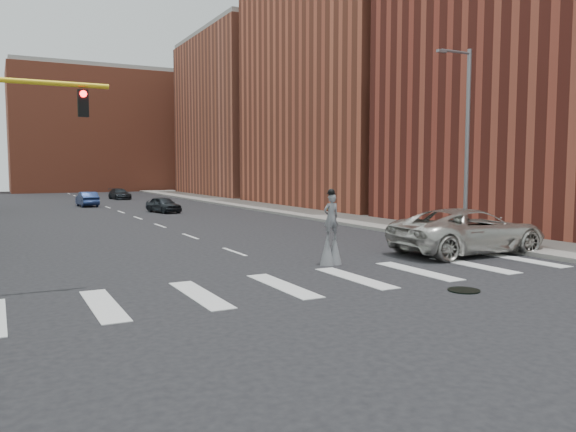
{
  "coord_description": "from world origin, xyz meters",
  "views": [
    {
      "loc": [
        -8.73,
        -13.67,
        3.51
      ],
      "look_at": [
        0.98,
        5.0,
        1.7
      ],
      "focal_mm": 35.0,
      "sensor_mm": 36.0,
      "label": 1
    }
  ],
  "objects": [
    {
      "name": "car_mid",
      "position": [
        -1.43,
        40.24,
        0.67
      ],
      "size": [
        1.63,
        4.13,
        1.34
      ],
      "primitive_type": "imported",
      "rotation": [
        0.0,
        0.0,
        3.2
      ],
      "color": "#15244C",
      "rests_on": "ground"
    },
    {
      "name": "building_mid",
      "position": [
        22.0,
        30.0,
        12.0
      ],
      "size": [
        16.0,
        22.0,
        24.0
      ],
      "primitive_type": "cube",
      "color": "#AB4F35",
      "rests_on": "ground"
    },
    {
      "name": "stilt_performer",
      "position": [
        1.95,
        3.5,
        1.06
      ],
      "size": [
        0.84,
        0.52,
        2.76
      ],
      "rotation": [
        0.0,
        0.0,
        3.15
      ],
      "color": "black",
      "rests_on": "ground"
    },
    {
      "name": "streetlight",
      "position": [
        10.9,
        6.0,
        4.9
      ],
      "size": [
        2.05,
        0.2,
        9.0
      ],
      "color": "slate",
      "rests_on": "ground"
    },
    {
      "name": "building_backdrop",
      "position": [
        6.0,
        78.0,
        9.0
      ],
      "size": [
        26.0,
        14.0,
        18.0
      ],
      "primitive_type": "cube",
      "color": "#AB4F35",
      "rests_on": "ground"
    },
    {
      "name": "building_far",
      "position": [
        22.0,
        54.0,
        10.0
      ],
      "size": [
        16.0,
        22.0,
        20.0
      ],
      "primitive_type": "cube",
      "color": "#AC573F",
      "rests_on": "ground"
    },
    {
      "name": "manhole",
      "position": [
        3.0,
        -2.0,
        0.02
      ],
      "size": [
        0.9,
        0.9,
        0.04
      ],
      "primitive_type": "cylinder",
      "color": "black",
      "rests_on": "ground"
    },
    {
      "name": "sidewalk_right",
      "position": [
        12.5,
        25.0,
        0.09
      ],
      "size": [
        5.0,
        90.0,
        0.18
      ],
      "primitive_type": "cube",
      "color": "gray",
      "rests_on": "ground"
    },
    {
      "name": "car_far",
      "position": [
        3.5,
        50.86,
        0.6
      ],
      "size": [
        2.13,
        4.28,
        1.19
      ],
      "primitive_type": "imported",
      "rotation": [
        0.0,
        0.0,
        0.11
      ],
      "color": "black",
      "rests_on": "ground"
    },
    {
      "name": "ground_plane",
      "position": [
        0.0,
        0.0,
        0.0
      ],
      "size": [
        160.0,
        160.0,
        0.0
      ],
      "primitive_type": "plane",
      "color": "black",
      "rests_on": "ground"
    },
    {
      "name": "suv_crossing",
      "position": [
        8.4,
        3.21,
        0.93
      ],
      "size": [
        6.75,
        3.25,
        1.85
      ],
      "primitive_type": "imported",
      "rotation": [
        0.0,
        0.0,
        1.54
      ],
      "color": "beige",
      "rests_on": "ground"
    },
    {
      "name": "car_near",
      "position": [
        2.87,
        29.91,
        0.63
      ],
      "size": [
        2.35,
        3.93,
        1.25
      ],
      "primitive_type": "imported",
      "rotation": [
        0.0,
        0.0,
        0.25
      ],
      "color": "black",
      "rests_on": "ground"
    }
  ]
}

